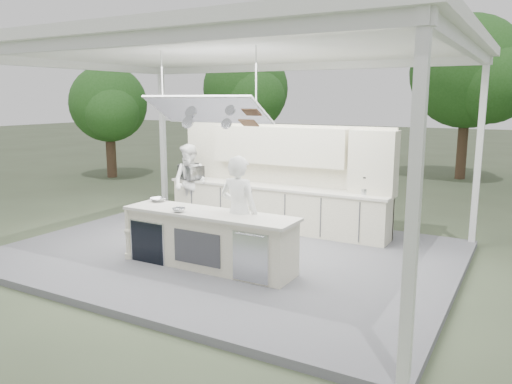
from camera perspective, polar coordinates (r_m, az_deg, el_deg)
The scene contains 12 objects.
ground at distance 9.44m, azimuth -3.17°, elevation -7.42°, with size 90.00×90.00×0.00m, color #48543A.
stage_deck at distance 9.42m, azimuth -3.17°, elevation -7.07°, with size 8.00×6.00×0.12m, color #57575C.
tent at distance 8.99m, azimuth -3.45°, elevation 15.64°, with size 8.20×6.20×3.86m.
demo_island at distance 8.45m, azimuth -5.51°, elevation -5.41°, with size 3.10×0.79×0.95m.
back_counter at distance 10.88m, azimuth 2.18°, elevation -1.71°, with size 5.08×0.72×0.95m.
back_wall_unit at distance 10.71m, azimuth 4.86°, elevation 3.37°, with size 5.05×0.48×2.25m.
tree_cluster at distance 18.04m, azimuth 13.50°, elevation 11.54°, with size 19.55×9.40×5.85m.
head_chef at distance 8.24m, azimuth -1.97°, elevation -2.36°, with size 0.69×0.46×1.90m, color white.
sous_chef at distance 11.55m, azimuth -7.52°, elevation 1.03°, with size 0.87×0.67×1.78m, color white.
toaster_oven at distance 11.69m, azimuth -7.48°, elevation 2.25°, with size 0.59×0.40×0.33m, color #ADB0B4.
bowl_large at distance 9.29m, azimuth -11.14°, elevation -0.86°, with size 0.28×0.28×0.07m, color #B7B9BE.
bowl_small at distance 8.37m, azimuth -8.82°, elevation -2.04°, with size 0.22×0.22×0.07m, color #B9BBC0.
Camera 1 is at (4.84, -7.56, 2.93)m, focal length 35.00 mm.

